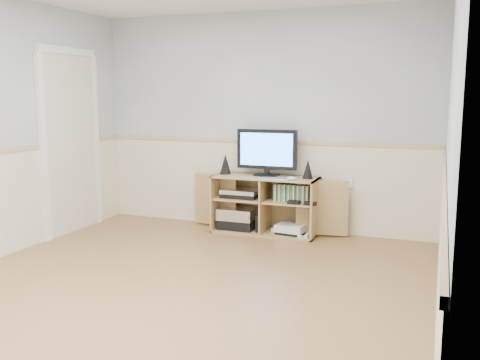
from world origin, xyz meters
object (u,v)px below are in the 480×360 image
at_px(media_cabinet, 267,203).
at_px(game_consoles, 290,229).
at_px(monitor, 267,151).
at_px(keyboard, 275,178).

bearing_deg(media_cabinet, game_consoles, -12.26).
bearing_deg(game_consoles, monitor, 168.74).
height_order(media_cabinet, game_consoles, media_cabinet).
distance_m(media_cabinet, monitor, 0.60).
relative_size(media_cabinet, game_consoles, 4.04).
bearing_deg(keyboard, game_consoles, 33.51).
xyz_separation_m(media_cabinet, monitor, (0.00, -0.01, 0.60)).
bearing_deg(keyboard, media_cabinet, 121.84).
distance_m(media_cabinet, keyboard, 0.41).
bearing_deg(monitor, game_consoles, -11.26).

